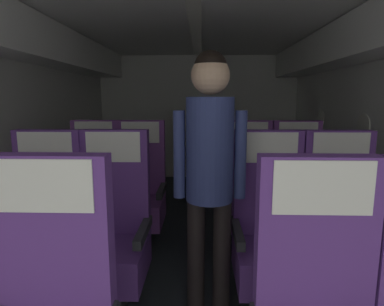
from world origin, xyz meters
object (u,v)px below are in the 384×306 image
Objects in this scene: flight_attendant at (210,160)px; seat_b_left_aisle at (113,236)px; seat_b_left_window at (45,236)px; seat_c_right_window at (248,195)px; seat_b_right_aisle at (340,238)px; seat_c_left_aisle at (140,194)px; seat_b_right_window at (269,237)px; seat_c_right_aisle at (298,195)px; seat_c_left_window at (94,193)px.

seat_b_left_aisle is at bearing -172.30° from flight_attendant.
seat_c_right_window is at bearing 33.21° from seat_b_left_window.
seat_c_right_window is at bearing 42.69° from seat_b_left_aisle.
seat_b_right_aisle and seat_c_right_window have the same top height.
seat_c_left_aisle is (0.45, 0.96, 0.00)m from seat_b_left_window.
seat_b_left_window and seat_c_left_aisle have the same top height.
flight_attendant reaches higher than seat_b_right_aisle.
seat_c_left_aisle is at bearing 138.91° from flight_attendant.
seat_c_right_window is (1.02, 0.94, 0.00)m from seat_b_left_aisle.
seat_b_left_aisle and seat_b_right_aisle have the same top height.
seat_c_right_window is 0.71× the size of flight_attendant.
seat_b_left_aisle is 1.39m from seat_c_right_window.
seat_b_left_window is 1.00× the size of seat_b_right_window.
seat_c_right_aisle is at bearing 32.48° from seat_b_left_aisle.
seat_c_left_window is 1.00× the size of seat_c_right_window.
seat_b_left_window is at bearing -177.61° from seat_b_left_aisle.
seat_c_right_aisle is at bearing 26.52° from seat_b_left_window.
seat_b_left_aisle is 1.00× the size of seat_c_right_aisle.
flight_attendant reaches higher than seat_c_left_aisle.
seat_b_left_aisle is at bearing -147.52° from seat_c_right_aisle.
seat_b_right_aisle is (1.93, 0.02, 0.00)m from seat_b_left_window.
seat_c_left_window is at bearing 115.36° from seat_b_left_aisle.
seat_c_left_aisle is at bearing -179.75° from seat_c_right_aisle.
seat_b_left_window is 1.00× the size of seat_b_right_aisle.
seat_c_left_window is 1.60m from flight_attendant.
flight_attendant is (0.63, -1.05, 0.53)m from seat_c_left_aisle.
seat_b_right_aisle is 1.00× the size of seat_c_right_window.
seat_b_left_aisle is 1.00× the size of seat_b_right_aisle.
seat_c_left_window is (-0.00, 0.96, 0.00)m from seat_b_left_window.
flight_attendant is at bearing -128.82° from seat_c_right_aisle.
seat_c_left_window is at bearing -179.99° from seat_c_right_aisle.
seat_b_right_aisle and seat_c_right_aisle have the same top height.
seat_b_right_window is at bearing -115.96° from seat_c_right_aisle.
seat_c_right_aisle is 1.46m from flight_attendant.
seat_c_right_aisle is (-0.00, 0.94, 0.00)m from seat_b_right_aisle.
seat_b_right_window is 1.00× the size of seat_c_right_window.
seat_b_right_aisle is 1.00× the size of seat_c_left_window.
flight_attendant reaches higher than seat_b_left_window.
seat_b_right_window is 1.00× the size of seat_c_left_aisle.
seat_b_right_window is at bearing -42.25° from seat_c_left_aisle.
seat_c_right_window is at bearing 90.36° from seat_b_right_window.
seat_b_left_window is 1.00× the size of seat_b_left_aisle.
flight_attendant is (-0.39, -0.12, 0.53)m from seat_b_right_window.
seat_c_left_aisle is 1.00× the size of seat_c_right_window.
seat_b_left_aisle is at bearing -137.31° from seat_c_right_window.
seat_b_right_window is at bearing 0.35° from seat_b_left_aisle.
seat_b_right_window is 1.04m from seat_c_right_aisle.
seat_b_left_aisle is 1.04m from seat_c_left_window.
seat_c_left_window is (-0.45, 0.94, 0.00)m from seat_b_left_aisle.
seat_b_right_aisle is 1.00× the size of seat_b_right_window.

